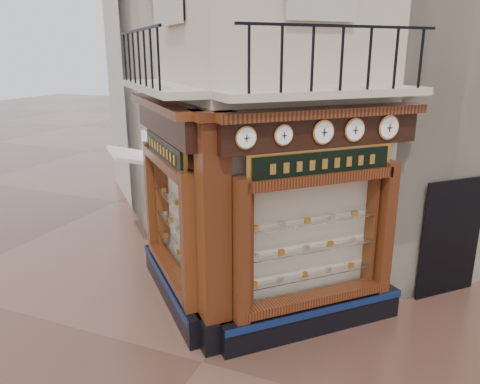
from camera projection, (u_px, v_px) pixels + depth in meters
The scene contains 16 objects.
ground at pixel (202, 362), 7.53m from camera, with size 80.00×80.00×0.00m, color #523126.
main_building at pixel (312, 1), 11.28m from camera, with size 8.00×8.00×12.00m, color #C3B598.
neighbour_left at pixel (253, 29), 14.52m from camera, with size 8.00×8.00×11.00m, color #BDB4A5.
neighbour_right at pixel (423, 26), 12.71m from camera, with size 8.00×8.00×11.00m, color #BDB4A5.
shopfront_left at pixel (171, 207), 8.88m from camera, with size 2.86×2.86×3.98m.
shopfront_right at pixel (317, 227), 7.85m from camera, with size 2.86×2.86×3.98m.
corner_pilaster at pixel (214, 239), 7.42m from camera, with size 0.85×0.85×3.98m.
balcony at pixel (237, 89), 7.65m from camera, with size 5.94×2.97×1.03m.
clock_a at pixel (246, 138), 6.70m from camera, with size 0.27×0.27×0.34m.
clock_b at pixel (283, 135), 6.93m from camera, with size 0.26×0.26×0.32m.
clock_c at pixel (323, 132), 7.18m from camera, with size 0.30×0.30×0.38m.
clock_d at pixel (354, 130), 7.39m from camera, with size 0.30×0.30×0.38m.
clock_e at pixel (388, 127), 7.64m from camera, with size 0.32×0.32×0.41m.
awning at pixel (138, 253), 11.67m from camera, with size 1.57×0.94×0.08m, color white, non-canonical shape.
signboard_left at pixel (164, 149), 8.53m from camera, with size 1.97×1.97×0.53m.
signboard_right at pixel (322, 163), 7.46m from camera, with size 1.92×1.92×0.51m.
Camera 1 is at (3.03, -5.72, 4.78)m, focal length 35.00 mm.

